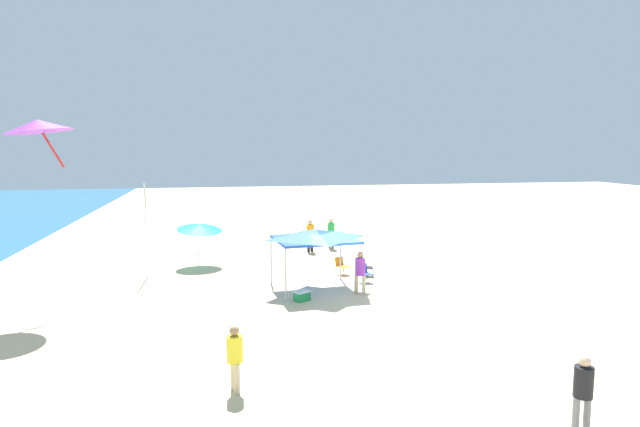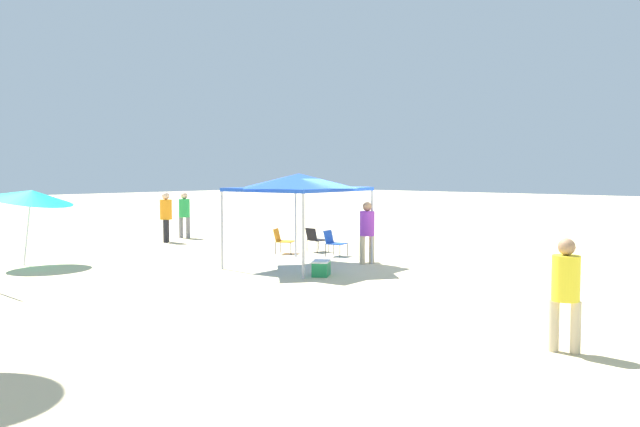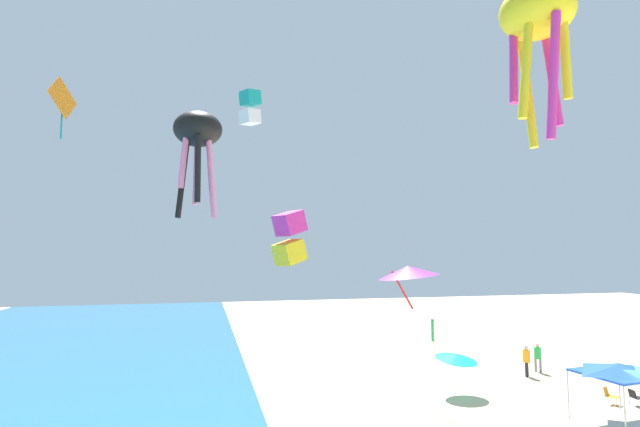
{
  "view_description": "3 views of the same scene",
  "coord_description": "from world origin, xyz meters",
  "px_view_note": "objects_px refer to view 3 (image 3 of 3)",
  "views": [
    {
      "loc": [
        -21.21,
        5.0,
        6.17
      ],
      "look_at": [
        0.92,
        0.69,
        3.3
      ],
      "focal_mm": 29.88,
      "sensor_mm": 36.0,
      "label": 1
    },
    {
      "loc": [
        -12.06,
        14.33,
        2.72
      ],
      "look_at": [
        -0.31,
        1.34,
        1.58
      ],
      "focal_mm": 37.1,
      "sensor_mm": 36.0,
      "label": 2
    },
    {
      "loc": [
        -17.42,
        19.38,
        7.63
      ],
      "look_at": [
        -0.36,
        15.24,
        9.1
      ],
      "focal_mm": 26.8,
      "sensor_mm": 36.0,
      "label": 3
    }
  ],
  "objects_px": {
    "canopy_tent": "(620,370)",
    "kite_octopus_yellow": "(537,20)",
    "beach_umbrella": "(456,357)",
    "folding_chair_left_of_tent": "(610,394)",
    "banner_flag": "(434,355)",
    "kite_octopus_black": "(198,135)",
    "kite_diamond_orange": "(63,100)",
    "folding_chair_near_cooler": "(636,396)",
    "person_beachcomber": "(538,355)",
    "kite_box_magenta": "(289,238)",
    "kite_delta_purple": "(408,271)",
    "kite_box_teal": "(250,108)",
    "person_watching_sky": "(526,358)"
  },
  "relations": [
    {
      "from": "folding_chair_near_cooler",
      "to": "banner_flag",
      "type": "height_order",
      "value": "banner_flag"
    },
    {
      "from": "folding_chair_left_of_tent",
      "to": "kite_box_teal",
      "type": "xyz_separation_m",
      "value": [
        9.34,
        17.54,
        16.49
      ]
    },
    {
      "from": "person_watching_sky",
      "to": "kite_box_magenta",
      "type": "xyz_separation_m",
      "value": [
        -9.58,
        16.72,
        7.08
      ]
    },
    {
      "from": "canopy_tent",
      "to": "folding_chair_left_of_tent",
      "type": "distance_m",
      "value": 3.58
    },
    {
      "from": "banner_flag",
      "to": "kite_diamond_orange",
      "type": "relative_size",
      "value": 1.14
    },
    {
      "from": "folding_chair_near_cooler",
      "to": "kite_box_teal",
      "type": "xyz_separation_m",
      "value": [
        9.91,
        18.54,
        16.49
      ]
    },
    {
      "from": "person_beachcomber",
      "to": "kite_box_magenta",
      "type": "bearing_deg",
      "value": -82.18
    },
    {
      "from": "canopy_tent",
      "to": "kite_box_magenta",
      "type": "distance_m",
      "value": 16.61
    },
    {
      "from": "person_beachcomber",
      "to": "kite_box_magenta",
      "type": "xyz_separation_m",
      "value": [
        -10.36,
        18.14,
        7.11
      ]
    },
    {
      "from": "kite_octopus_black",
      "to": "folding_chair_near_cooler",
      "type": "bearing_deg",
      "value": -45.17
    },
    {
      "from": "banner_flag",
      "to": "person_beachcomber",
      "type": "height_order",
      "value": "banner_flag"
    },
    {
      "from": "person_watching_sky",
      "to": "kite_octopus_yellow",
      "type": "bearing_deg",
      "value": 9.56
    },
    {
      "from": "kite_box_teal",
      "to": "kite_box_magenta",
      "type": "xyz_separation_m",
      "value": [
        -13.19,
        -0.29,
        -8.77
      ]
    },
    {
      "from": "canopy_tent",
      "to": "kite_octopus_yellow",
      "type": "distance_m",
      "value": 16.51
    },
    {
      "from": "canopy_tent",
      "to": "kite_diamond_orange",
      "type": "bearing_deg",
      "value": 64.34
    },
    {
      "from": "person_beachcomber",
      "to": "kite_octopus_yellow",
      "type": "bearing_deg",
      "value": -58.67
    },
    {
      "from": "banner_flag",
      "to": "kite_box_magenta",
      "type": "distance_m",
      "value": 11.0
    },
    {
      "from": "folding_chair_left_of_tent",
      "to": "banner_flag",
      "type": "relative_size",
      "value": 0.18
    },
    {
      "from": "kite_box_teal",
      "to": "canopy_tent",
      "type": "bearing_deg",
      "value": 20.7
    },
    {
      "from": "kite_diamond_orange",
      "to": "kite_delta_purple",
      "type": "relative_size",
      "value": 1.4
    },
    {
      "from": "beach_umbrella",
      "to": "kite_octopus_yellow",
      "type": "distance_m",
      "value": 18.02
    },
    {
      "from": "folding_chair_near_cooler",
      "to": "person_beachcomber",
      "type": "relative_size",
      "value": 0.44
    },
    {
      "from": "folding_chair_left_of_tent",
      "to": "person_watching_sky",
      "type": "height_order",
      "value": "person_watching_sky"
    },
    {
      "from": "canopy_tent",
      "to": "banner_flag",
      "type": "bearing_deg",
      "value": 64.07
    },
    {
      "from": "kite_diamond_orange",
      "to": "kite_delta_purple",
      "type": "xyz_separation_m",
      "value": [
        -13.52,
        -16.52,
        -10.05
      ]
    },
    {
      "from": "canopy_tent",
      "to": "person_watching_sky",
      "type": "distance_m",
      "value": 8.39
    },
    {
      "from": "kite_box_teal",
      "to": "kite_delta_purple",
      "type": "relative_size",
      "value": 0.8
    },
    {
      "from": "banner_flag",
      "to": "kite_delta_purple",
      "type": "xyz_separation_m",
      "value": [
        -4.12,
        3.16,
        4.24
      ]
    },
    {
      "from": "kite_diamond_orange",
      "to": "canopy_tent",
      "type": "bearing_deg",
      "value": 73.62
    },
    {
      "from": "kite_octopus_yellow",
      "to": "banner_flag",
      "type": "bearing_deg",
      "value": 119.51
    },
    {
      "from": "folding_chair_near_cooler",
      "to": "kite_octopus_yellow",
      "type": "distance_m",
      "value": 20.21
    },
    {
      "from": "folding_chair_near_cooler",
      "to": "kite_box_teal",
      "type": "relative_size",
      "value": 0.36
    },
    {
      "from": "banner_flag",
      "to": "person_watching_sky",
      "type": "height_order",
      "value": "banner_flag"
    },
    {
      "from": "person_beachcomber",
      "to": "beach_umbrella",
      "type": "bearing_deg",
      "value": -88.85
    },
    {
      "from": "beach_umbrella",
      "to": "folding_chair_left_of_tent",
      "type": "height_order",
      "value": "beach_umbrella"
    },
    {
      "from": "kite_diamond_orange",
      "to": "kite_octopus_yellow",
      "type": "distance_m",
      "value": 26.77
    },
    {
      "from": "canopy_tent",
      "to": "banner_flag",
      "type": "distance_m",
      "value": 8.22
    },
    {
      "from": "beach_umbrella",
      "to": "person_watching_sky",
      "type": "bearing_deg",
      "value": -68.29
    },
    {
      "from": "folding_chair_near_cooler",
      "to": "kite_box_magenta",
      "type": "xyz_separation_m",
      "value": [
        -3.29,
        18.26,
        7.72
      ]
    },
    {
      "from": "folding_chair_left_of_tent",
      "to": "kite_octopus_black",
      "type": "relative_size",
      "value": 0.15
    },
    {
      "from": "folding_chair_near_cooler",
      "to": "kite_diamond_orange",
      "type": "relative_size",
      "value": 0.21
    },
    {
      "from": "canopy_tent",
      "to": "kite_diamond_orange",
      "type": "xyz_separation_m",
      "value": [
        13.0,
        27.06,
        14.59
      ]
    },
    {
      "from": "banner_flag",
      "to": "folding_chair_left_of_tent",
      "type": "bearing_deg",
      "value": -97.01
    },
    {
      "from": "canopy_tent",
      "to": "folding_chair_near_cooler",
      "type": "height_order",
      "value": "canopy_tent"
    },
    {
      "from": "person_beachcomber",
      "to": "kite_delta_purple",
      "type": "height_order",
      "value": "kite_delta_purple"
    },
    {
      "from": "person_beachcomber",
      "to": "kite_delta_purple",
      "type": "xyz_separation_m",
      "value": [
        -9.5,
        13.18,
        5.83
      ]
    },
    {
      "from": "kite_box_teal",
      "to": "kite_box_magenta",
      "type": "distance_m",
      "value": 15.84
    },
    {
      "from": "banner_flag",
      "to": "person_beachcomber",
      "type": "xyz_separation_m",
      "value": [
        5.38,
        -10.02,
        -1.59
      ]
    },
    {
      "from": "beach_umbrella",
      "to": "kite_delta_purple",
      "type": "height_order",
      "value": "kite_delta_purple"
    },
    {
      "from": "kite_box_magenta",
      "to": "kite_diamond_orange",
      "type": "bearing_deg",
      "value": -169.93
    }
  ]
}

